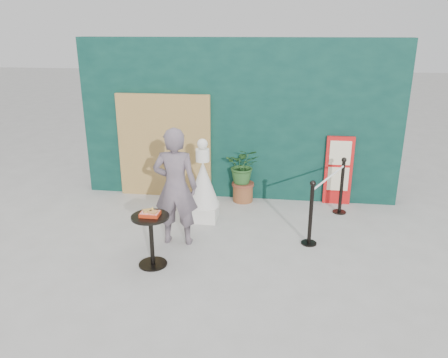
{
  "coord_description": "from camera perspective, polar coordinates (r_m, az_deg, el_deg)",
  "views": [
    {
      "loc": [
        0.85,
        -4.95,
        3.15
      ],
      "look_at": [
        0.0,
        1.2,
        1.0
      ],
      "focal_mm": 35.0,
      "sensor_mm": 36.0,
      "label": 1
    }
  ],
  "objects": [
    {
      "name": "bamboo_fence",
      "position": [
        8.48,
        -7.8,
        4.25
      ],
      "size": [
        1.8,
        0.08,
        2.0
      ],
      "primitive_type": "cube",
      "color": "tan",
      "rests_on": "ground"
    },
    {
      "name": "menu_board",
      "position": [
        8.36,
        14.72,
        1.05
      ],
      "size": [
        0.5,
        0.07,
        1.3
      ],
      "color": "red",
      "rests_on": "ground"
    },
    {
      "name": "stanchion_barrier",
      "position": [
        7.35,
        13.35,
        -2.61
      ],
      "size": [
        0.84,
        1.54,
        1.03
      ],
      "color": "black",
      "rests_on": "ground"
    },
    {
      "name": "food_basket",
      "position": [
        5.99,
        -9.62,
        -4.42
      ],
      "size": [
        0.26,
        0.19,
        0.11
      ],
      "color": "red",
      "rests_on": "cafe_table"
    },
    {
      "name": "statue",
      "position": [
        7.43,
        -2.74,
        -1.09
      ],
      "size": [
        0.56,
        0.56,
        1.44
      ],
      "color": "white",
      "rests_on": "ground"
    },
    {
      "name": "planter",
      "position": [
        8.22,
        2.52,
        1.13
      ],
      "size": [
        0.63,
        0.54,
        1.06
      ],
      "color": "brown",
      "rests_on": "ground"
    },
    {
      "name": "back_wall",
      "position": [
        8.31,
        1.86,
        7.65
      ],
      "size": [
        6.0,
        0.3,
        3.0
      ],
      "primitive_type": "cube",
      "color": "#0A2D28",
      "rests_on": "ground"
    },
    {
      "name": "ground",
      "position": [
        5.93,
        -1.63,
        -13.01
      ],
      "size": [
        60.0,
        60.0,
        0.0
      ],
      "primitive_type": "plane",
      "color": "#ADAAA5",
      "rests_on": "ground"
    },
    {
      "name": "woman",
      "position": [
        6.55,
        -6.35,
        -1.05
      ],
      "size": [
        0.68,
        0.46,
        1.82
      ],
      "primitive_type": "imported",
      "rotation": [
        0.0,
        0.0,
        3.18
      ],
      "color": "slate",
      "rests_on": "ground"
    },
    {
      "name": "cafe_table",
      "position": [
        6.11,
        -9.49,
        -6.92
      ],
      "size": [
        0.52,
        0.52,
        0.75
      ],
      "color": "black",
      "rests_on": "ground"
    }
  ]
}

